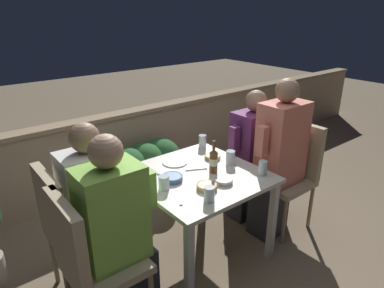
{
  "coord_description": "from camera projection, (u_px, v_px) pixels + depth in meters",
  "views": [
    {
      "loc": [
        -1.46,
        -1.76,
        1.87
      ],
      "look_at": [
        0.0,
        0.07,
        0.93
      ],
      "focal_mm": 32.0,
      "sensor_mm": 36.0,
      "label": 1
    }
  ],
  "objects": [
    {
      "name": "ground_plane",
      "position": [
        197.0,
        251.0,
        2.82
      ],
      "size": [
        16.0,
        16.0,
        0.0
      ],
      "primitive_type": "plane",
      "color": "#847056"
    },
    {
      "name": "parapet_wall",
      "position": [
        115.0,
        151.0,
        3.66
      ],
      "size": [
        9.0,
        0.18,
        0.85
      ],
      "color": "tan",
      "rests_on": "ground_plane"
    },
    {
      "name": "dining_table",
      "position": [
        198.0,
        185.0,
        2.59
      ],
      "size": [
        0.91,
        0.92,
        0.71
      ],
      "color": "silver",
      "rests_on": "ground_plane"
    },
    {
      "name": "planter_hedge",
      "position": [
        146.0,
        166.0,
        3.55
      ],
      "size": [
        0.74,
        0.47,
        0.58
      ],
      "color": "brown",
      "rests_on": "ground_plane"
    },
    {
      "name": "chair_left_near",
      "position": [
        87.0,
        255.0,
        1.92
      ],
      "size": [
        0.44,
        0.44,
        0.95
      ],
      "color": "tan",
      "rests_on": "ground_plane"
    },
    {
      "name": "person_green_blouse",
      "position": [
        119.0,
        232.0,
        2.01
      ],
      "size": [
        0.47,
        0.26,
        1.26
      ],
      "color": "#282833",
      "rests_on": "ground_plane"
    },
    {
      "name": "chair_left_far",
      "position": [
        69.0,
        224.0,
        2.2
      ],
      "size": [
        0.44,
        0.44,
        0.95
      ],
      "color": "tan",
      "rests_on": "ground_plane"
    },
    {
      "name": "person_white_polo",
      "position": [
        98.0,
        207.0,
        2.31
      ],
      "size": [
        0.47,
        0.26,
        1.22
      ],
      "color": "#282833",
      "rests_on": "ground_plane"
    },
    {
      "name": "chair_right_near",
      "position": [
        291.0,
        166.0,
        3.0
      ],
      "size": [
        0.44,
        0.44,
        0.95
      ],
      "color": "tan",
      "rests_on": "ground_plane"
    },
    {
      "name": "person_coral_top",
      "position": [
        278.0,
        159.0,
        2.84
      ],
      "size": [
        0.48,
        0.26,
        1.36
      ],
      "color": "#282833",
      "rests_on": "ground_plane"
    },
    {
      "name": "chair_right_far",
      "position": [
        264.0,
        153.0,
        3.26
      ],
      "size": [
        0.44,
        0.44,
        0.95
      ],
      "color": "tan",
      "rests_on": "ground_plane"
    },
    {
      "name": "person_purple_stripe",
      "position": [
        250.0,
        155.0,
        3.13
      ],
      "size": [
        0.47,
        0.26,
        1.2
      ],
      "color": "#282833",
      "rests_on": "ground_plane"
    },
    {
      "name": "beer_bottle",
      "position": [
        214.0,
        160.0,
        2.55
      ],
      "size": [
        0.06,
        0.06,
        0.25
      ],
      "color": "brown",
      "rests_on": "dining_table"
    },
    {
      "name": "plate_0",
      "position": [
        175.0,
        162.0,
        2.74
      ],
      "size": [
        0.2,
        0.2,
        0.01
      ],
      "color": "white",
      "rests_on": "dining_table"
    },
    {
      "name": "bowl_0",
      "position": [
        224.0,
        180.0,
        2.42
      ],
      "size": [
        0.13,
        0.13,
        0.03
      ],
      "color": "beige",
      "rests_on": "dining_table"
    },
    {
      "name": "bowl_1",
      "position": [
        207.0,
        186.0,
        2.34
      ],
      "size": [
        0.14,
        0.14,
        0.04
      ],
      "color": "tan",
      "rests_on": "dining_table"
    },
    {
      "name": "bowl_2",
      "position": [
        172.0,
        178.0,
        2.45
      ],
      "size": [
        0.15,
        0.15,
        0.04
      ],
      "color": "#4C709E",
      "rests_on": "dining_table"
    },
    {
      "name": "bowl_3",
      "position": [
        213.0,
        156.0,
        2.81
      ],
      "size": [
        0.13,
        0.13,
        0.03
      ],
      "color": "tan",
      "rests_on": "dining_table"
    },
    {
      "name": "glass_cup_0",
      "position": [
        209.0,
        194.0,
        2.18
      ],
      "size": [
        0.07,
        0.07,
        0.1
      ],
      "color": "silver",
      "rests_on": "dining_table"
    },
    {
      "name": "glass_cup_1",
      "position": [
        263.0,
        168.0,
        2.52
      ],
      "size": [
        0.06,
        0.06,
        0.11
      ],
      "color": "silver",
      "rests_on": "dining_table"
    },
    {
      "name": "glass_cup_2",
      "position": [
        202.0,
        141.0,
        3.02
      ],
      "size": [
        0.07,
        0.07,
        0.12
      ],
      "color": "silver",
      "rests_on": "dining_table"
    },
    {
      "name": "glass_cup_3",
      "position": [
        230.0,
        158.0,
        2.69
      ],
      "size": [
        0.07,
        0.07,
        0.11
      ],
      "color": "silver",
      "rests_on": "dining_table"
    },
    {
      "name": "glass_cup_4",
      "position": [
        164.0,
        183.0,
        2.33
      ],
      "size": [
        0.07,
        0.07,
        0.1
      ],
      "color": "silver",
      "rests_on": "dining_table"
    },
    {
      "name": "fork_0",
      "position": [
        153.0,
        171.0,
        2.6
      ],
      "size": [
        0.03,
        0.17,
        0.01
      ],
      "color": "silver",
      "rests_on": "dining_table"
    },
    {
      "name": "fork_1",
      "position": [
        181.0,
        198.0,
        2.23
      ],
      "size": [
        0.12,
        0.15,
        0.01
      ],
      "color": "silver",
      "rests_on": "dining_table"
    },
    {
      "name": "fork_2",
      "position": [
        196.0,
        169.0,
        2.62
      ],
      "size": [
        0.16,
        0.09,
        0.01
      ],
      "color": "silver",
      "rests_on": "dining_table"
    }
  ]
}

